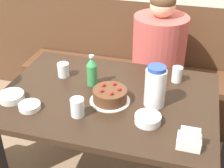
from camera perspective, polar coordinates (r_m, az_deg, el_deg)
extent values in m
cube|color=brown|center=(2.82, 5.33, 5.26)|extent=(4.80, 0.04, 0.97)
cube|color=#56331E|center=(2.76, 4.18, -1.62)|extent=(1.96, 0.38, 0.45)
cube|color=black|center=(1.82, -0.77, -2.55)|extent=(1.24, 0.88, 0.03)
cube|color=black|center=(2.51, -10.80, -2.61)|extent=(0.06, 0.06, 0.69)
cube|color=black|center=(2.30, 16.08, -6.87)|extent=(0.06, 0.06, 0.69)
cylinder|color=white|center=(1.76, -0.38, -3.07)|extent=(0.23, 0.23, 0.01)
cylinder|color=#56331E|center=(1.74, -0.39, -2.03)|extent=(0.19, 0.19, 0.07)
sphere|color=red|center=(1.75, 0.36, 0.02)|extent=(0.02, 0.02, 0.02)
sphere|color=red|center=(1.75, -1.57, -0.15)|extent=(0.02, 0.02, 0.02)
sphere|color=red|center=(1.70, -1.92, -1.19)|extent=(0.02, 0.02, 0.02)
sphere|color=red|center=(1.67, -0.11, -1.68)|extent=(0.02, 0.02, 0.02)
sphere|color=red|center=(1.71, 1.30, -0.90)|extent=(0.02, 0.02, 0.02)
cylinder|color=white|center=(1.70, 7.91, -0.68)|extent=(0.12, 0.12, 0.21)
cylinder|color=#28479E|center=(1.64, 8.20, 2.81)|extent=(0.10, 0.10, 0.02)
cylinder|color=#388E4C|center=(1.88, -3.66, 1.65)|extent=(0.06, 0.06, 0.13)
cone|color=#388E4C|center=(1.84, -3.76, 4.15)|extent=(0.06, 0.06, 0.05)
cylinder|color=silver|center=(1.83, -3.79, 5.06)|extent=(0.03, 0.03, 0.01)
cube|color=white|center=(1.49, 13.86, -10.23)|extent=(0.11, 0.08, 0.05)
cube|color=white|center=(1.46, 14.12, -8.68)|extent=(0.09, 0.03, 0.05)
cylinder|color=white|center=(1.60, 6.57, -6.36)|extent=(0.14, 0.14, 0.04)
cylinder|color=white|center=(1.85, -17.90, -2.22)|extent=(0.14, 0.14, 0.04)
cylinder|color=white|center=(1.75, -14.83, -3.95)|extent=(0.12, 0.12, 0.03)
cylinder|color=silver|center=(2.01, -8.89, 2.58)|extent=(0.07, 0.07, 0.09)
cylinder|color=silver|center=(1.64, -6.34, -4.25)|extent=(0.07, 0.07, 0.10)
cylinder|color=silver|center=(1.96, 11.81, 1.74)|extent=(0.06, 0.06, 0.10)
cube|color=#33333D|center=(2.63, 7.74, -3.66)|extent=(0.30, 0.34, 0.45)
cylinder|color=#BC4C47|center=(2.38, 8.56, 6.07)|extent=(0.40, 0.40, 0.53)
sphere|color=beige|center=(2.26, 9.26, 14.03)|extent=(0.18, 0.18, 0.18)
ellipsoid|color=#4C331E|center=(2.25, 9.33, 14.78)|extent=(0.18, 0.18, 0.13)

